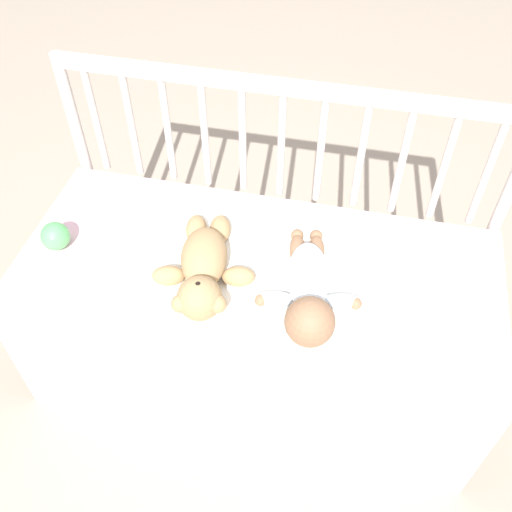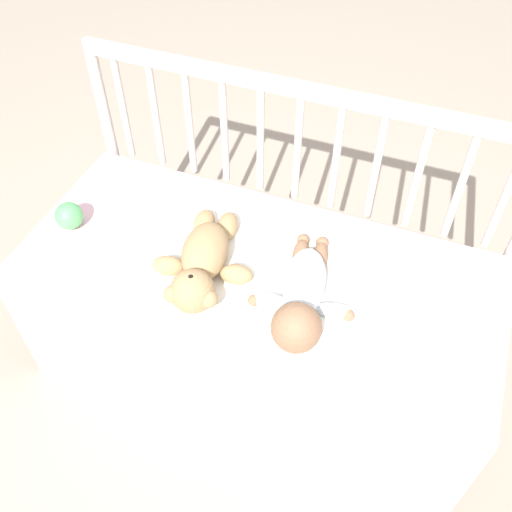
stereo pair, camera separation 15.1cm
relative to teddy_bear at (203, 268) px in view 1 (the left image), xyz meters
The scene contains 7 objects.
ground_plane 0.56m from the teddy_bear, 30.34° to the left, with size 12.00×12.00×0.00m, color tan.
crib_mattress 0.33m from the teddy_bear, 30.34° to the left, with size 1.33×0.58×0.49m.
crib_rail 0.42m from the teddy_bear, 71.84° to the left, with size 1.33×0.04×0.88m.
blanket 0.16m from the teddy_bear, 17.76° to the left, with size 0.77×0.49×0.01m.
teddy_bear is the anchor object (origin of this frame).
baby 0.28m from the teddy_bear, ahead, with size 0.29×0.41×0.12m.
toy_ball 0.44m from the teddy_bear, behind, with size 0.08×0.08×0.08m.
Camera 1 is at (0.22, -1.00, 1.67)m, focal length 40.00 mm.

